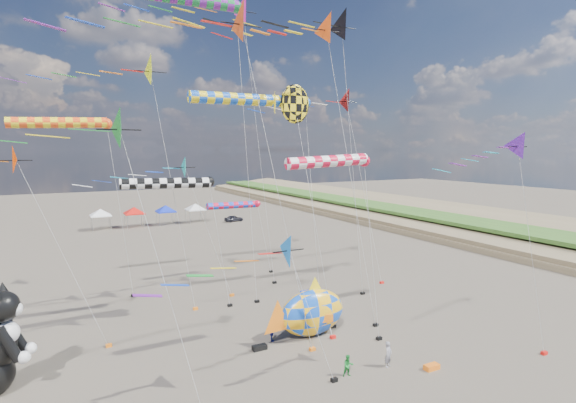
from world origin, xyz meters
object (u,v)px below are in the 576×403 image
Objects in this scene: person_adult at (388,354)px; child_green at (348,366)px; parked_car at (234,218)px; child_blue at (272,334)px; fish_inflatable at (312,312)px.

person_adult is 2.68m from child_green.
parked_car is at bearing 89.41° from child_green.
person_adult reaches higher than child_blue.
fish_inflatable is 4.22× the size of person_adult.
parked_car is (15.54, 47.22, 0.03)m from child_blue.
fish_inflatable is 6.02× the size of child_blue.
person_adult is 1.43× the size of child_blue.
fish_inflatable is 2.97m from child_blue.
fish_inflatable is 1.94× the size of parked_car.
fish_inflatable is 5.21× the size of child_green.
child_green is 1.16× the size of child_blue.
person_adult reaches higher than child_green.
parked_car is at bearing 17.43° from child_blue.
person_adult is 7.62m from child_blue.
fish_inflatable is 6.05m from person_adult.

